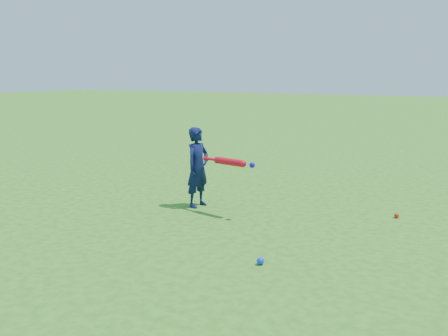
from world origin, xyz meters
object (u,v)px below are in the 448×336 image
ground_ball_red (397,216)px  ground_ball_blue (260,261)px  bat_swing (232,162)px  child (198,167)px

ground_ball_red → ground_ball_blue: size_ratio=0.83×
bat_swing → ground_ball_blue: bearing=-41.4°
ground_ball_red → ground_ball_blue: 2.59m
child → bat_swing: child is taller
ground_ball_blue → ground_ball_red: bearing=69.0°
child → ground_ball_red: size_ratio=17.63×
child → ground_ball_red: bearing=-66.5°
ground_ball_blue → child: bearing=136.8°
child → bat_swing: (0.66, -0.19, 0.16)m
ground_ball_blue → bat_swing: bat_swing is taller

